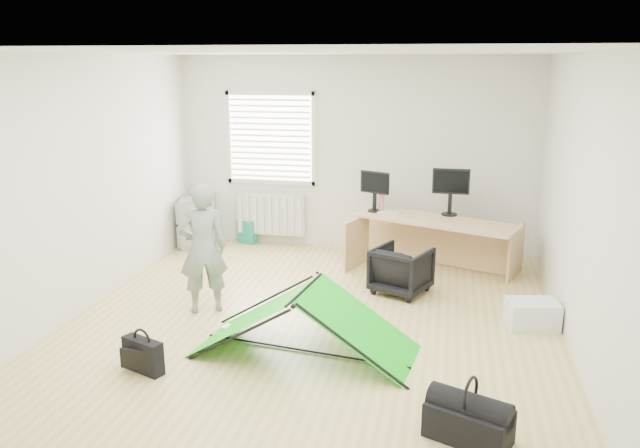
% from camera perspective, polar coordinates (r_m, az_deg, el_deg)
% --- Properties ---
extents(ground, '(5.50, 5.50, 0.00)m').
position_cam_1_polar(ground, '(6.52, -0.73, -8.98)').
color(ground, tan).
rests_on(ground, ground).
extents(back_wall, '(5.00, 0.02, 2.70)m').
position_cam_1_polar(back_wall, '(8.77, 3.15, 6.37)').
color(back_wall, silver).
rests_on(back_wall, ground).
extents(window, '(1.20, 0.06, 1.20)m').
position_cam_1_polar(window, '(8.96, -4.54, 7.82)').
color(window, silver).
rests_on(window, back_wall).
extents(radiator, '(1.00, 0.12, 0.60)m').
position_cam_1_polar(radiator, '(9.12, -4.47, 0.92)').
color(radiator, silver).
rests_on(radiator, back_wall).
extents(desk, '(2.12, 1.32, 0.69)m').
position_cam_1_polar(desk, '(8.04, 10.41, -1.98)').
color(desk, tan).
rests_on(desk, ground).
extents(filing_cabinet, '(0.62, 0.72, 0.72)m').
position_cam_1_polar(filing_cabinet, '(9.22, -11.03, 0.27)').
color(filing_cabinet, gray).
rests_on(filing_cabinet, ground).
extents(monitor_left, '(0.41, 0.24, 0.39)m').
position_cam_1_polar(monitor_left, '(8.23, 5.02, 2.49)').
color(monitor_left, black).
rests_on(monitor_left, desk).
extents(monitor_right, '(0.47, 0.11, 0.45)m').
position_cam_1_polar(monitor_right, '(8.16, 11.81, 2.32)').
color(monitor_right, black).
rests_on(monitor_right, desk).
extents(keyboard, '(0.44, 0.24, 0.02)m').
position_cam_1_polar(keyboard, '(8.23, 5.92, 1.13)').
color(keyboard, beige).
rests_on(keyboard, desk).
extents(thermos, '(0.09, 0.09, 0.25)m').
position_cam_1_polar(thermos, '(8.24, 5.62, 1.99)').
color(thermos, '#B76679').
rests_on(thermos, desk).
extents(office_chair, '(0.78, 0.78, 0.55)m').
position_cam_1_polar(office_chair, '(7.29, 7.45, -4.20)').
color(office_chair, black).
rests_on(office_chair, ground).
extents(person, '(0.61, 0.54, 1.41)m').
position_cam_1_polar(person, '(6.69, -10.67, -2.21)').
color(person, gray).
rests_on(person, ground).
extents(kite, '(2.10, 1.14, 0.62)m').
position_cam_1_polar(kite, '(5.78, -1.42, -8.86)').
color(kite, '#13C917').
rests_on(kite, ground).
extents(storage_crate, '(0.55, 0.44, 0.28)m').
position_cam_1_polar(storage_crate, '(6.72, 18.81, -7.81)').
color(storage_crate, silver).
rests_on(storage_crate, ground).
extents(tote_bag, '(0.31, 0.20, 0.34)m').
position_cam_1_polar(tote_bag, '(9.27, -6.68, -0.72)').
color(tote_bag, '#1E8B75').
rests_on(tote_bag, ground).
extents(laptop_bag, '(0.42, 0.26, 0.30)m').
position_cam_1_polar(laptop_bag, '(5.72, -15.86, -11.49)').
color(laptop_bag, black).
rests_on(laptop_bag, ground).
extents(white_box, '(0.12, 0.12, 0.11)m').
position_cam_1_polar(white_box, '(6.26, -8.34, -9.67)').
color(white_box, silver).
rests_on(white_box, ground).
extents(duffel_bag, '(0.66, 0.50, 0.26)m').
position_cam_1_polar(duffel_bag, '(4.76, 13.41, -17.33)').
color(duffel_bag, black).
rests_on(duffel_bag, ground).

